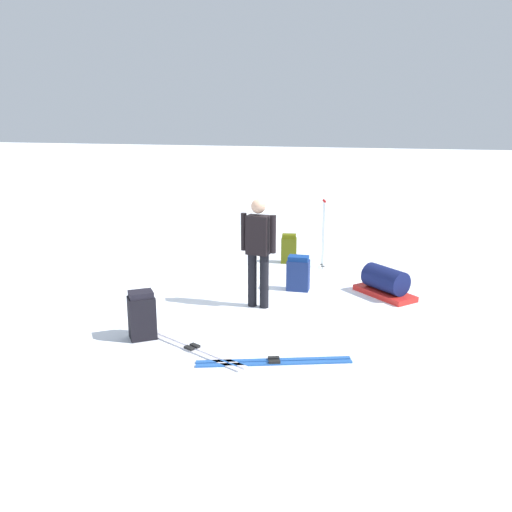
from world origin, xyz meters
name	(u,v)px	position (x,y,z in m)	size (l,w,h in m)	color
ground_plane	(256,297)	(0.00, 0.00, 0.00)	(80.00, 80.00, 0.00)	white
skier_standing	(258,247)	(0.43, 0.15, 0.95)	(0.26, 0.57, 1.70)	black
ski_pair_near	(192,348)	(2.21, -0.27, 0.01)	(0.96, 1.67, 0.05)	silver
ski_pair_far	(274,362)	(2.32, 0.83, 0.01)	(0.76, 1.86, 0.05)	#2255A8
backpack_large_dark	(289,249)	(-2.24, 0.10, 0.29)	(0.27, 0.34, 0.59)	#4C530F
backpack_bright	(142,315)	(2.03, -1.05, 0.32)	(0.42, 0.44, 0.66)	black
backpack_small_spare	(298,273)	(-0.55, 0.60, 0.29)	(0.26, 0.38, 0.60)	navy
ski_poles_planted_near	(323,231)	(-2.00, 0.82, 0.75)	(0.21, 0.11, 1.35)	#B2C0C1
gear_sled	(385,283)	(-0.61, 2.05, 0.22)	(1.06, 1.08, 0.49)	red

